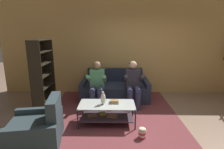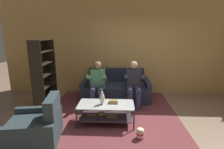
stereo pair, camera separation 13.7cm
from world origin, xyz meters
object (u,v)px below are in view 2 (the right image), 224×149
person_seated_left (98,82)px  armchair (36,128)px  book_stack (113,102)px  bookshelf (43,79)px  couch (116,89)px  person_seated_right (134,82)px  coffee_table (106,110)px  vase (102,98)px  popcorn_tub (140,133)px

person_seated_left → armchair: bearing=-118.3°
book_stack → bookshelf: bearing=158.3°
couch → bookshelf: size_ratio=1.10×
person_seated_left → person_seated_right: (0.95, 0.00, 0.01)m
coffee_table → book_stack: 0.25m
vase → book_stack: (0.24, 0.07, -0.10)m
coffee_table → armchair: bearing=-148.5°
book_stack → armchair: bearing=-149.7°
vase → popcorn_tub: (0.76, -0.55, -0.47)m
vase → bookshelf: bookshelf is taller
person_seated_right → armchair: bearing=-137.9°
couch → coffee_table: (-0.18, -1.50, 0.00)m
couch → vase: 1.56m
person_seated_left → couch: bearing=49.9°
coffee_table → vase: (-0.08, -0.01, 0.28)m
book_stack → bookshelf: bookshelf is taller
armchair → popcorn_tub: bearing=5.1°
person_seated_left → book_stack: (0.46, -0.88, -0.19)m
couch → popcorn_tub: couch is taller
armchair → popcorn_tub: 1.89m
popcorn_tub → book_stack: bearing=129.8°
person_seated_right → bookshelf: bearing=-176.7°
person_seated_right → armchair: 2.52m
couch → popcorn_tub: (0.50, -2.07, -0.18)m
coffee_table → popcorn_tub: size_ratio=5.57×
popcorn_tub → person_seated_left: bearing=123.1°
person_seated_left → vase: person_seated_left is taller
coffee_table → popcorn_tub: (0.68, -0.56, -0.18)m
person_seated_right → vase: 1.20m
coffee_table → book_stack: (0.16, 0.06, 0.18)m
coffee_table → person_seated_right: bearing=55.2°
popcorn_tub → bookshelf: bearing=150.2°
coffee_table → book_stack: size_ratio=4.81×
person_seated_left → popcorn_tub: person_seated_left is taller
vase → armchair: armchair is taller
couch → bookshelf: bookshelf is taller
book_stack → bookshelf: 2.03m
person_seated_right → popcorn_tub: bearing=-88.9°
person_seated_right → coffee_table: bearing=-124.8°
couch → person_seated_left: (-0.47, -0.56, 0.37)m
couch → vase: bearing=-99.6°
person_seated_right → coffee_table: (-0.65, -0.94, -0.37)m
book_stack → person_seated_left: bearing=117.6°
person_seated_left → book_stack: 1.01m
armchair → book_stack: bearing=30.3°
coffee_table → vase: 0.29m
person_seated_right → book_stack: 1.02m
vase → bookshelf: size_ratio=0.16×
couch → person_seated_left: 0.82m
book_stack → popcorn_tub: (0.52, -0.63, -0.36)m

